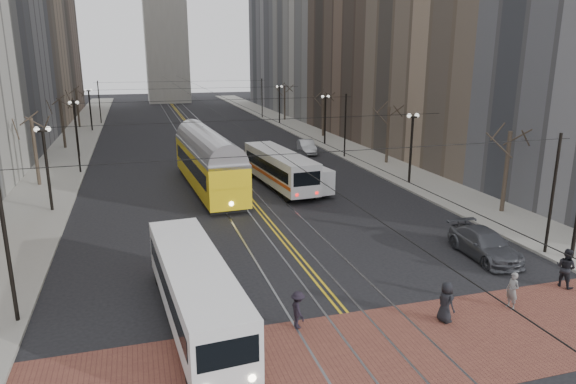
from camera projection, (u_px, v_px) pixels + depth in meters
ground at (336, 303)px, 22.31m from camera, size 260.00×260.00×0.00m
sidewalk_left at (73, 146)px, 59.82m from camera, size 5.00×140.00×0.15m
sidewalk_right at (315, 135)px, 68.08m from camera, size 5.00×140.00×0.15m
crosswalk_band at (377, 352)px, 18.61m from camera, size 25.00×6.00×0.01m
streetcar_rails at (202, 141)px, 63.97m from camera, size 4.80×130.00×0.02m
centre_lines at (202, 141)px, 63.97m from camera, size 0.42×130.00×0.01m
building_right_mid at (390, 3)px, 67.51m from camera, size 16.00×20.00×34.00m
building_right_far at (298, 6)px, 103.76m from camera, size 16.00×20.00×40.00m
lamp_posts at (223, 139)px, 48.20m from camera, size 27.60×57.20×5.60m
street_trees at (213, 129)px, 54.22m from camera, size 31.68×53.28×5.60m
trolley_wires at (213, 121)px, 53.58m from camera, size 25.96×120.00×6.60m
transit_bus at (195, 292)px, 20.30m from camera, size 3.01×10.92×2.70m
streetcar at (208, 167)px, 40.74m from camera, size 3.68×15.61×3.65m
rear_bus at (279, 170)px, 41.39m from camera, size 3.36×11.26×2.89m
cargo_van at (309, 179)px, 39.71m from camera, size 2.60×5.14×2.17m
sedan_grey at (299, 159)px, 48.84m from camera, size 2.38×5.13×1.70m
sedan_silver at (307, 147)px, 55.78m from camera, size 2.18×4.63×1.47m
sedan_parked at (485, 244)px, 27.18m from camera, size 2.32×5.12×1.45m
pedestrian_a at (446, 302)px, 20.53m from camera, size 0.65×0.90×1.70m
pedestrian_b at (512, 291)px, 21.62m from camera, size 0.45×0.63×1.61m
pedestrian_c at (566, 268)px, 23.65m from camera, size 0.93×1.07×1.86m
pedestrian_d at (298, 310)px, 20.12m from camera, size 0.62×1.01×1.52m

